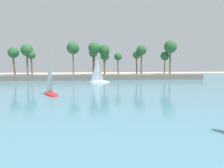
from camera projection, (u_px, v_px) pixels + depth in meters
name	position (u px, v px, depth m)	size (l,w,h in m)	color
sea	(85.00, 84.00, 63.20)	(220.00, 108.41, 0.06)	teal
palm_headland	(88.00, 66.00, 76.86)	(81.03, 6.58, 13.38)	slate
sailboat_near_shore	(51.00, 90.00, 41.78)	(4.28, 6.34, 8.90)	red
sailboat_mid_bay	(99.00, 80.00, 67.78)	(6.30, 3.87, 8.78)	white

